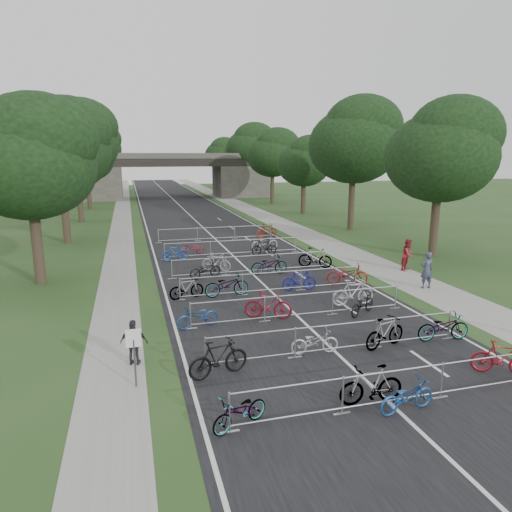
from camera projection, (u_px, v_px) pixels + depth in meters
The scene contains 56 objects.
ground at pixel (392, 406), 12.59m from camera, with size 200.00×200.00×0.00m, color #26461E.
road at pixel (182, 208), 59.59m from camera, with size 11.00×140.00×0.01m, color black.
sidewalk_right at pixel (241, 206), 61.70m from camera, with size 3.00×140.00×0.01m, color gray.
sidewalk_left at pixel (122, 210), 57.62m from camera, with size 2.00×140.00×0.01m, color gray.
lane_markings at pixel (182, 208), 59.60m from camera, with size 0.12×140.00×0.00m, color silver.
overpass_bridge at pixel (170, 176), 72.93m from camera, with size 31.00×8.00×7.05m.
park_sign at pixel (134, 347), 13.35m from camera, with size 0.45×0.06×1.83m.
tree_left_0 at pixel (30, 161), 23.16m from camera, with size 6.72×6.72×10.25m.
tree_right_0 at pixel (443, 152), 29.50m from camera, with size 7.17×7.17×10.93m.
tree_left_1 at pixel (61, 148), 34.26m from camera, with size 7.56×7.56×11.53m.
tree_right_1 at pixel (356, 142), 40.57m from camera, with size 8.18×8.18×12.47m.
tree_left_2 at pixel (76, 141), 45.37m from camera, with size 8.40×8.40×12.81m.
tree_right_2 at pixel (305, 162), 52.28m from camera, with size 6.16×6.16×9.39m.
tree_left_3 at pixel (87, 157), 57.00m from camera, with size 6.72×6.72×10.25m.
tree_right_3 at pixel (273, 154), 63.35m from camera, with size 7.17×7.17×10.93m.
tree_left_4 at pixel (93, 151), 68.11m from camera, with size 7.56×7.56×11.53m.
tree_right_4 at pixel (251, 148), 74.42m from camera, with size 8.18×8.18×12.47m.
tree_left_5 at pixel (97, 147), 79.21m from camera, with size 8.40×8.40×12.81m.
tree_right_5 at pixel (235, 159), 86.12m from camera, with size 6.16×6.16×9.39m.
tree_left_6 at pixel (101, 156), 90.85m from camera, with size 6.72×6.72×10.25m.
tree_right_6 at pixel (222, 154), 97.19m from camera, with size 7.17×7.17×10.93m.
barrier_row_0 at pixel (394, 388), 12.47m from camera, with size 9.70×0.08×1.10m.
barrier_row_1 at pixel (337, 338), 15.86m from camera, with size 9.70×0.08×1.10m.
barrier_row_2 at pixel (299, 306), 19.24m from camera, with size 9.70×0.08×1.10m.
barrier_row_3 at pixel (272, 282), 22.81m from camera, with size 9.70×0.08×1.10m.
barrier_row_4 at pixel (252, 264), 26.57m from camera, with size 9.70×0.08×1.10m.
barrier_row_5 at pixel (233, 248), 31.27m from camera, with size 9.70×0.08×1.10m.
barrier_row_6 at pixel (216, 233), 36.91m from camera, with size 9.70×0.08×1.10m.
bike_0 at pixel (240, 412), 11.49m from camera, with size 0.58×1.67×0.88m, color #ACAFB5.
bike_1 at pixel (371, 385), 12.58m from camera, with size 0.53×1.87×1.13m, color #ACAFB5.
bike_2 at pixel (407, 396), 12.21m from camera, with size 0.60×1.73×0.91m, color #1B4D99.
bike_3 at pixel (502, 358), 14.28m from camera, with size 0.52×1.83×1.10m, color maroon.
bike_4 at pixel (218, 358), 14.14m from camera, with size 0.57×2.01×1.21m, color black.
bike_5 at pixel (315, 342), 15.79m from camera, with size 0.59×1.70×0.89m, color #AAA9B1.
bike_6 at pixel (385, 333), 16.27m from camera, with size 0.54×1.90×1.14m, color #ACAFB5.
bike_7 at pixel (443, 327), 16.91m from camera, with size 0.70×2.00×1.05m, color #ACAFB5.
bike_8 at pixel (198, 317), 18.21m from camera, with size 0.61×1.76×0.92m, color navy.
bike_9 at pixel (268, 305), 19.16m from camera, with size 0.57×2.02×1.21m, color maroon.
bike_10 at pixel (362, 304), 19.70m from camera, with size 0.63×1.81×0.95m, color black.
bike_11 at pixel (353, 293), 20.83m from camera, with size 0.58×2.06×1.24m, color #AEADB5.
bike_12 at pixel (187, 288), 21.84m from camera, with size 0.49×1.74×1.05m, color #ACAFB5.
bike_13 at pixel (227, 285), 22.20m from camera, with size 0.76×2.17×1.14m, color #ACAFB5.
bike_14 at pixel (299, 280), 23.23m from camera, with size 0.51×1.81×1.09m, color navy.
bike_15 at pixel (347, 274), 24.25m from camera, with size 0.75×2.14×1.12m, color maroon.
bike_16 at pixel (205, 270), 25.43m from camera, with size 0.68×1.96×1.03m, color black.
bike_17 at pixel (216, 262), 27.02m from camera, with size 0.52×1.83×1.10m, color #9A99A0.
bike_18 at pixel (269, 265), 26.34m from camera, with size 0.75×2.14×1.13m, color #ACAFB5.
bike_19 at pixel (315, 258), 27.84m from camera, with size 0.58×2.07×1.24m, color #ACAFB5.
bike_20 at pixel (175, 253), 29.72m from camera, with size 0.51×1.80×1.08m, color navy.
bike_21 at pixel (192, 249), 31.44m from camera, with size 0.60×1.71×0.90m, color maroon.
bike_22 at pixel (264, 247), 31.37m from camera, with size 0.52×1.83×1.10m, color black.
bike_23 at pixel (265, 243), 32.88m from camera, with size 0.75×2.15×1.13m, color #9EA0A6.
bike_27 at pixel (267, 231), 38.10m from camera, with size 0.55×1.94×1.17m, color maroon.
pedestrian_a at pixel (427, 270), 23.49m from camera, with size 0.70×0.46×1.93m, color #343C4F.
pedestrian_b at pixel (408, 255), 27.20m from camera, with size 0.92×0.71×1.89m, color maroon.
pedestrian_c at pixel (134, 343), 14.92m from camera, with size 0.90×0.37×1.53m, color #2A2A2D.
Camera 1 is at (-6.70, -9.95, 6.78)m, focal length 32.00 mm.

